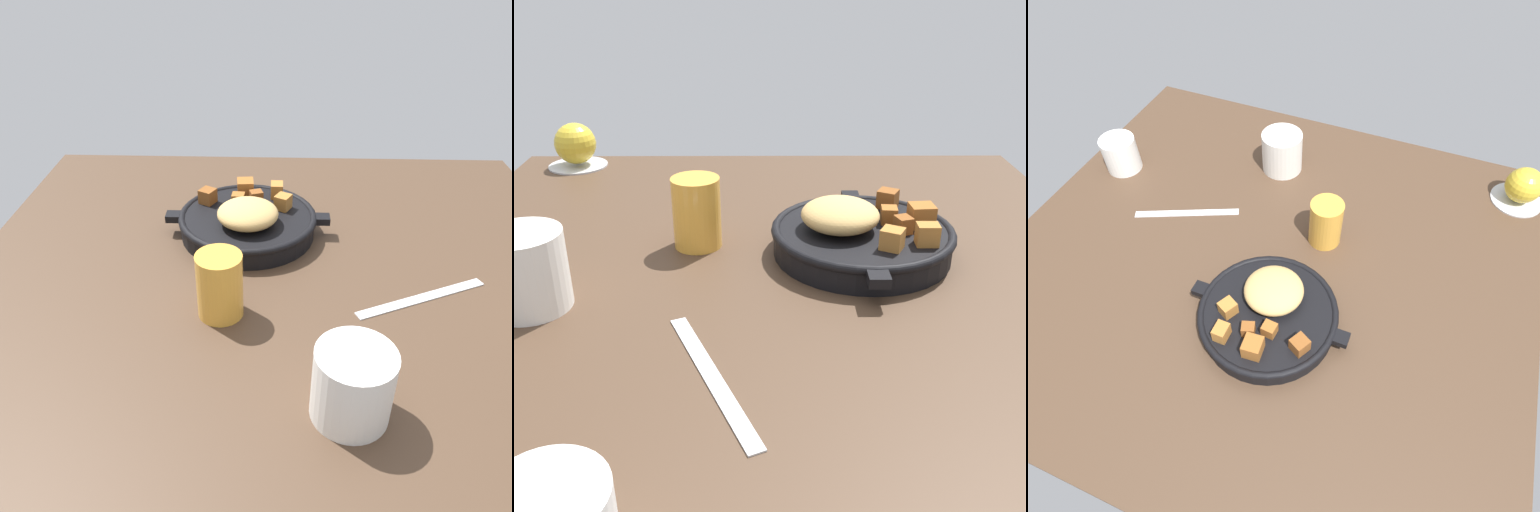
# 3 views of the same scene
# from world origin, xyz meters

# --- Properties ---
(ground_plane) EXTENTS (0.98, 0.90, 0.02)m
(ground_plane) POSITION_xyz_m (0.00, 0.00, -0.01)
(ground_plane) COLOR #473323
(cast_iron_skillet) EXTENTS (0.28, 0.23, 0.07)m
(cast_iron_skillet) POSITION_xyz_m (0.06, -0.12, 0.03)
(cast_iron_skillet) COLOR black
(cast_iron_skillet) RESTS_ON ground_plane
(saucer_plate) EXTENTS (0.10, 0.10, 0.01)m
(saucer_plate) POSITION_xyz_m (0.43, 0.34, 0.00)
(saucer_plate) COLOR #B7BABF
(saucer_plate) RESTS_ON ground_plane
(red_apple) EXTENTS (0.07, 0.07, 0.07)m
(red_apple) POSITION_xyz_m (0.43, 0.34, 0.04)
(red_apple) COLOR gold
(red_apple) RESTS_ON saucer_plate
(butter_knife) EXTENTS (0.20, 0.10, 0.00)m
(butter_knife) POSITION_xyz_m (-0.20, 0.05, 0.00)
(butter_knife) COLOR silver
(butter_knife) RESTS_ON ground_plane
(ceramic_mug_white) EXTENTS (0.09, 0.09, 0.09)m
(ceramic_mug_white) POSITION_xyz_m (-0.07, 0.26, 0.04)
(ceramic_mug_white) COLOR silver
(ceramic_mug_white) RESTS_ON ground_plane
(juice_glass_amber) EXTENTS (0.06, 0.06, 0.09)m
(juice_glass_amber) POSITION_xyz_m (0.09, 0.09, 0.05)
(juice_glass_amber) COLOR gold
(juice_glass_amber) RESTS_ON ground_plane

